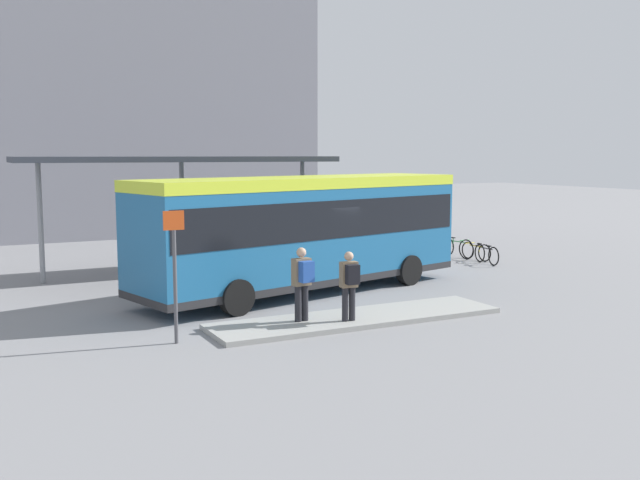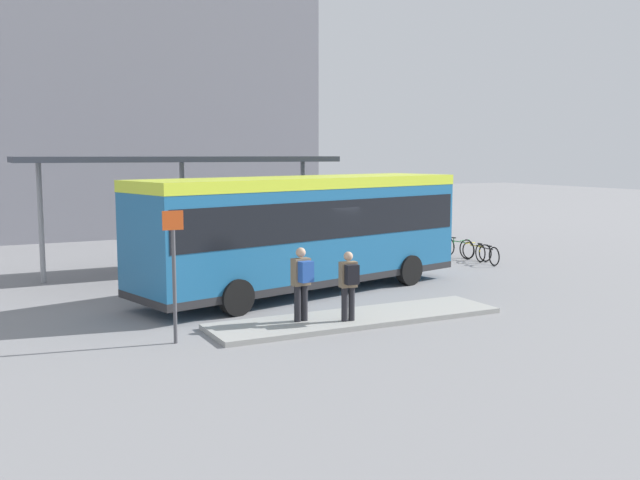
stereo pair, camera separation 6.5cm
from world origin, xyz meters
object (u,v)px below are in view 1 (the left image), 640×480
Objects in this scene: pedestrian_waiting at (303,279)px; bicycle_green at (456,247)px; pedestrian_companion at (350,282)px; bicycle_black at (487,254)px; bicycle_yellow at (476,251)px; city_bus at (304,226)px; platform_sign at (175,270)px.

bicycle_green is at bearing -61.85° from pedestrian_waiting.
bicycle_green is at bearing -45.48° from pedestrian_companion.
pedestrian_companion is 10.94m from bicycle_black.
bicycle_yellow is at bearing -49.57° from pedestrian_companion.
pedestrian_waiting is at bearing 126.87° from bicycle_black.
city_bus is 8.61m from bicycle_black.
city_bus is 6.17m from platform_sign.
bicycle_black is at bearing -8.40° from bicycle_green.
pedestrian_waiting is 3.04m from platform_sign.
pedestrian_companion reaches higher than bicycle_black.
platform_sign is (-4.84, -3.80, -0.37)m from city_bus.
pedestrian_waiting reaches higher than bicycle_green.
bicycle_green is (10.12, 7.33, -0.72)m from pedestrian_waiting.
pedestrian_companion is at bearing 121.37° from bicycle_yellow.
pedestrian_waiting is at bearing -130.59° from city_bus.
bicycle_green is at bearing 9.14° from bicycle_yellow.
platform_sign is at bearing 84.51° from pedestrian_waiting.
bicycle_green reaches higher than bicycle_yellow.
bicycle_green is (9.14, 7.80, -0.66)m from pedestrian_companion.
platform_sign is (-13.35, -6.56, 1.22)m from bicycle_yellow.
bicycle_green is at bearing 29.60° from platform_sign.
pedestrian_waiting is 11.53m from bicycle_black.
bicycle_black is at bearing -52.57° from pedestrian_companion.
bicycle_black is 0.57× the size of platform_sign.
pedestrian_companion is (0.98, -0.47, -0.06)m from pedestrian_waiting.
bicycle_yellow is 0.86× the size of bicycle_green.
bicycle_yellow is at bearing 6.69° from bicycle_green.
city_bus is at bearing 110.76° from bicycle_black.
pedestrian_waiting is 12.21m from bicycle_yellow.
pedestrian_waiting is 1.06× the size of pedestrian_companion.
bicycle_yellow is (9.37, 6.91, -0.71)m from pedestrian_companion.
city_bus is 3.76× the size of platform_sign.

